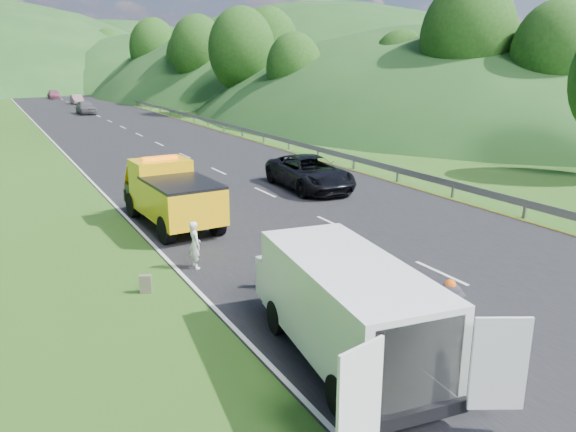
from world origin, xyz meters
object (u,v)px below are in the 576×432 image
woman (196,268)px  passing_suv (310,189)px  child (275,289)px  suitcase (146,284)px  worker (444,359)px  spare_tire (409,367)px  white_van (344,304)px  tow_truck (171,194)px

woman → passing_suv: bearing=-48.4°
woman → child: 2.97m
child → suitcase: 3.58m
worker → spare_tire: worker is taller
woman → worker: worker is taller
white_van → spare_tire: size_ratio=10.45×
spare_tire → passing_suv: 16.74m
tow_truck → passing_suv: bearing=17.5°
worker → woman: bearing=109.8°
tow_truck → woman: size_ratio=4.04×
white_van → suitcase: (-2.80, 5.55, -1.03)m
woman → child: woman is taller
child → passing_suv: bearing=103.1°
tow_truck → spare_tire: tow_truck is taller
child → spare_tire: (0.58, -5.02, 0.00)m
tow_truck → worker: tow_truck is taller
child → spare_tire: child is taller
worker → spare_tire: bearing=172.1°
worker → white_van: bearing=150.4°
white_van → passing_suv: size_ratio=1.16×
woman → passing_suv: 11.59m
white_van → child: (0.45, 4.07, -1.29)m
child → suitcase: size_ratio=2.11×
tow_truck → white_van: 11.55m
tow_truck → worker: (2.07, -12.62, -1.24)m
spare_tire → child: bearing=96.6°
tow_truck → white_van: tow_truck is taller
suitcase → passing_suv: bearing=40.1°
child → passing_suv: 12.62m
tow_truck → passing_suv: (7.87, 2.85, -1.24)m
passing_suv → suitcase: bearing=-136.2°
suitcase → tow_truck: bearing=66.3°
white_van → passing_suv: bearing=69.8°
woman → suitcase: size_ratio=2.88×
child → tow_truck: bearing=142.9°
white_van → woman: 6.88m
woman → passing_suv: size_ratio=0.26×
tow_truck → woman: bearing=-101.6°
woman → child: bearing=-151.9°
worker → passing_suv: bearing=69.1°
tow_truck → suitcase: bearing=-116.1°
worker → suitcase: bearing=125.0°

